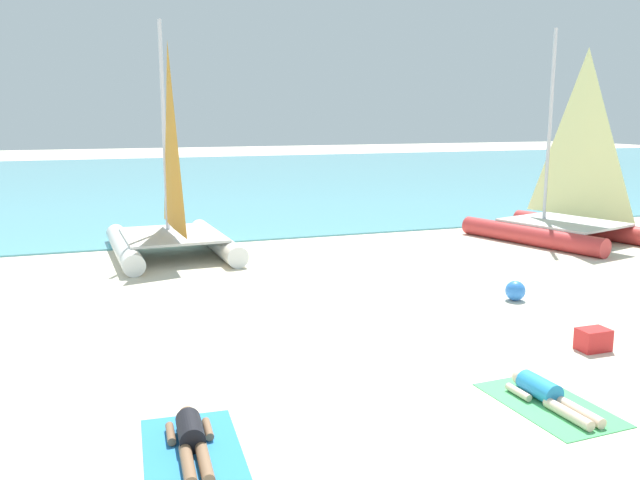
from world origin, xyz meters
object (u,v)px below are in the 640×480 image
Objects in this scene: sunbather_left at (191,438)px; towel_right at (549,404)px; beach_ball at (515,291)px; sailboat_red at (562,210)px; cooler_box at (593,340)px; sailboat_white at (171,222)px; sunbather_right at (546,394)px; towel_left at (192,450)px.

sunbather_left is 0.82× the size of towel_right.
towel_right is at bearing -120.55° from beach_ball.
sailboat_red is at bearing 50.58° from towel_right.
beach_ball is 3.02m from cooler_box.
sunbather_left is (-1.21, -11.03, -0.80)m from sailboat_white.
sunbather_left is at bearing 175.14° from towel_right.
cooler_box is (-5.87, -8.11, -0.76)m from sailboat_red.
sunbather_right is 3.79× the size of beach_ball.
towel_left is 0.14m from sunbather_left.
sailboat_red reaches higher than sailboat_white.
sunbather_left is 8.37m from beach_ball.
towel_left is 4.60× the size of beach_ball.
towel_left is 8.41m from beach_ball.
sailboat_red is at bearing -11.01° from sailboat_white.
sunbather_right is at bearing -75.12° from sailboat_white.
sailboat_red is at bearing 44.34° from beach_ball.
sailboat_white is 15.18× the size of beach_ball.
sailboat_red reaches higher than beach_ball.
beach_ball is (2.64, 4.48, 0.20)m from towel_right.
sailboat_white is at bearing 154.60° from sailboat_red.
sunbather_left is 6.80m from cooler_box.
cooler_box reaches higher than towel_left.
beach_ball reaches higher than cooler_box.
sunbather_left is 4.67m from sunbather_right.
beach_ball is at bearing 32.69° from sunbather_left.
beach_ball is at bearing 59.45° from towel_right.
sailboat_white reaches higher than sunbather_right.
sailboat_red is 3.31× the size of towel_left.
sailboat_white reaches higher than towel_right.
cooler_box is (2.04, 1.52, 0.17)m from towel_right.
towel_left is at bearing 175.96° from towel_right.
towel_right is at bearing -4.04° from towel_left.
towel_right is at bearing -145.82° from sailboat_red.
sailboat_white is (-11.37, 1.80, -0.00)m from sailboat_red.
towel_left is 1.21× the size of sunbather_left.
sunbather_left is (-12.58, -9.23, -0.80)m from sailboat_red.
sailboat_white reaches higher than sunbather_left.
towel_right is (4.67, -0.40, -0.13)m from sunbather_left.
sailboat_white is at bearing 119.01° from cooler_box.
towel_left is at bearing -150.44° from beach_ball.
sunbather_right is (-7.92, -9.56, -0.80)m from sailboat_red.
sailboat_red is 4.01× the size of sunbather_left.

